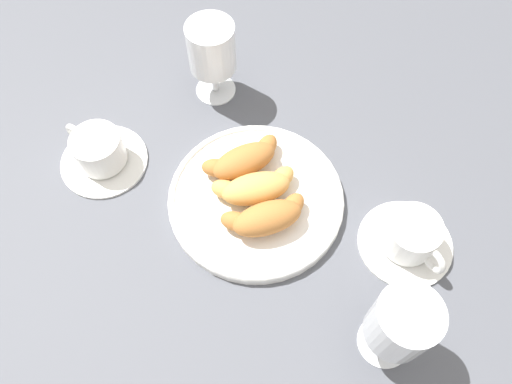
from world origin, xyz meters
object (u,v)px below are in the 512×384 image
Objects in this scene: coffee_cup_near at (410,238)px; coffee_cup_far at (100,152)px; pastry_plate at (256,198)px; juice_glass_left at (212,50)px; juice_glass_right at (401,324)px; croissant_small at (255,187)px; croissant_extra at (245,160)px; croissant_large at (266,217)px.

coffee_cup_near is 1.00× the size of coffee_cup_far.
pastry_plate is 0.24m from juice_glass_left.
juice_glass_right reaches higher than pastry_plate.
coffee_cup_near is at bearing -22.76° from coffee_cup_far.
croissant_small is at bearing -77.67° from juice_glass_left.
pastry_plate is 0.03m from croissant_small.
coffee_cup_far is at bearing 157.97° from pastry_plate.
coffee_cup_near and coffee_cup_far have the same top height.
croissant_extra is at bearing 120.00° from juice_glass_right.
croissant_extra is 0.18m from juice_glass_left.
croissant_large and croissant_extra have the same top height.
croissant_small is 1.00× the size of coffee_cup_far.
coffee_cup_near is 0.48m from coffee_cup_far.
juice_glass_right is (0.19, -0.45, -0.00)m from juice_glass_left.
coffee_cup_far is at bearing 169.10° from croissant_extra.
croissant_small is 0.97× the size of juice_glass_right.
croissant_extra is at bearing -10.90° from coffee_cup_far.
juice_glass_left is at bearing 113.59° from juice_glass_right.
croissant_large is at bearing -77.14° from pastry_plate.
croissant_large is 0.98× the size of coffee_cup_near.
pastry_plate is 1.87× the size of juice_glass_left.
croissant_small is 0.23m from juice_glass_left.
juice_glass_right reaches higher than croissant_large.
croissant_small is at bearing 155.76° from coffee_cup_near.
croissant_large is at bearing -76.85° from croissant_extra.
croissant_large is 0.23m from juice_glass_right.
pastry_plate is 0.25m from coffee_cup_far.
croissant_extra is 0.94× the size of coffee_cup_near.
juice_glass_left is 1.00× the size of juice_glass_right.
pastry_plate is at bearing 123.27° from juice_glass_right.
juice_glass_left is at bearing 102.33° from croissant_small.
coffee_cup_far is (-0.24, 0.14, -0.01)m from croissant_large.
croissant_extra is at bearing 147.10° from coffee_cup_near.
croissant_extra is (-0.02, 0.10, 0.00)m from croissant_large.
croissant_small is 0.05m from croissant_extra.
croissant_large is 0.05m from croissant_small.
juice_glass_left reaches higher than croissant_small.
croissant_large is 0.98× the size of coffee_cup_far.
croissant_extra is at bearing 103.15° from croissant_large.
pastry_plate is at bearing -22.03° from coffee_cup_far.
croissant_large is at bearing 167.18° from coffee_cup_near.
croissant_small is 1.06× the size of croissant_extra.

